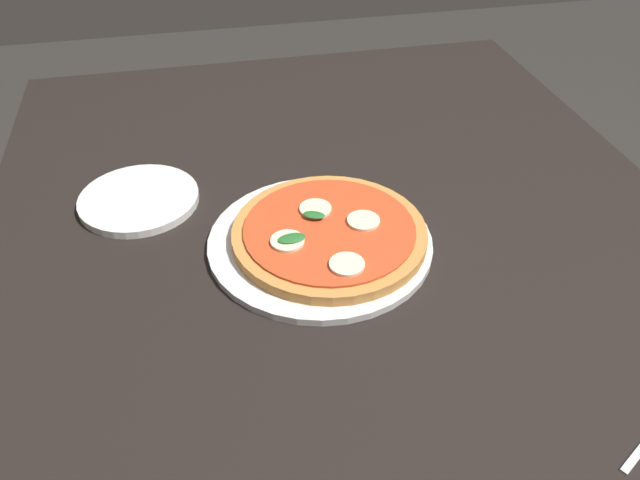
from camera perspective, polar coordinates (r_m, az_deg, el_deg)
name	(u,v)px	position (r m, az deg, el deg)	size (l,w,h in m)	color
dining_table	(351,285)	(1.05, 2.79, -4.12)	(1.55, 1.18, 0.73)	black
serving_tray	(320,242)	(1.00, 0.00, -0.18)	(0.36, 0.36, 0.01)	silver
pizza	(329,233)	(1.00, 0.84, 0.64)	(0.31, 0.31, 0.03)	#C6843F
plate_white	(139,199)	(1.14, -16.10, 3.57)	(0.21, 0.21, 0.01)	white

